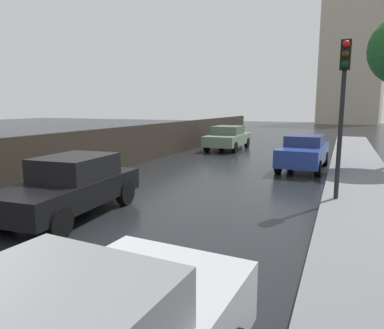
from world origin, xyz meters
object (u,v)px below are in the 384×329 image
at_px(car_green_behind_camera, 228,137).
at_px(traffic_light, 343,91).
at_px(car_blue_near_kerb, 304,152).
at_px(car_black_far_ahead, 71,186).

height_order(car_green_behind_camera, traffic_light, traffic_light).
bearing_deg(car_blue_near_kerb, car_green_behind_camera, 136.33).
height_order(car_blue_near_kerb, car_green_behind_camera, car_green_behind_camera).
height_order(car_black_far_ahead, car_green_behind_camera, car_green_behind_camera).
bearing_deg(car_blue_near_kerb, car_black_far_ahead, -114.28).
xyz_separation_m(car_black_far_ahead, car_green_behind_camera, (-0.49, 14.17, 0.01)).
bearing_deg(car_black_far_ahead, car_blue_near_kerb, -121.21).
bearing_deg(traffic_light, car_blue_near_kerb, 104.95).
distance_m(car_black_far_ahead, traffic_light, 7.35).
relative_size(car_blue_near_kerb, traffic_light, 1.03).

